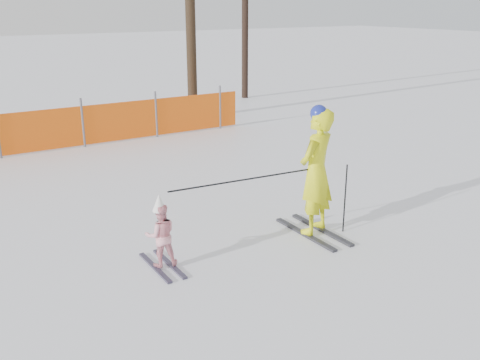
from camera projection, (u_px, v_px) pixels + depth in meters
name	position (u px, v px, depth m)	size (l,w,h in m)	color
ground	(258.00, 254.00, 7.85)	(120.00, 120.00, 0.00)	white
adult	(316.00, 171.00, 8.22)	(0.85, 1.44, 2.07)	black
child	(161.00, 234.00, 7.31)	(0.51, 1.00, 1.08)	black
ski_poles	(279.00, 186.00, 7.92)	(2.86, 0.43, 1.12)	black
tree_trunks	(212.00, 16.00, 17.44)	(3.73, 2.63, 6.49)	#2F2215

